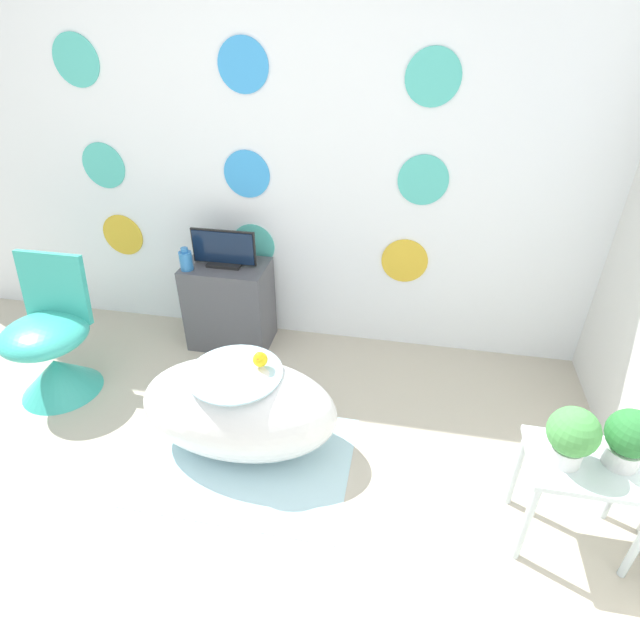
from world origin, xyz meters
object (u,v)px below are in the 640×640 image
object	(u,v)px
potted_plant_right	(630,437)
chair	(52,353)
vase	(186,260)
potted_plant_left	(572,435)
tv	(224,250)
bathtub	(239,408)

from	to	relation	value
potted_plant_right	chair	bearing A→B (deg)	171.02
vase	potted_plant_left	xyz separation A→B (m)	(2.00, -1.05, -0.04)
tv	potted_plant_left	world-z (taller)	tv
potted_plant_left	potted_plant_right	distance (m)	0.21
bathtub	chair	xyz separation A→B (m)	(-1.19, 0.21, 0.02)
vase	tv	bearing A→B (deg)	26.08
chair	potted_plant_left	xyz separation A→B (m)	(2.62, -0.48, 0.33)
vase	potted_plant_left	world-z (taller)	vase
tv	chair	bearing A→B (deg)	-140.72
bathtub	potted_plant_right	bearing A→B (deg)	-8.26
tv	potted_plant_right	xyz separation A→B (m)	(2.00, -1.13, -0.08)
bathtub	tv	size ratio (longest dim) A/B	2.46
tv	bathtub	bearing A→B (deg)	-67.75
vase	potted_plant_left	distance (m)	2.26
chair	vase	xyz separation A→B (m)	(0.62, 0.58, 0.37)
bathtub	potted_plant_left	size ratio (longest dim) A/B	3.98
bathtub	chair	size ratio (longest dim) A/B	1.24
tv	vase	bearing A→B (deg)	-153.92
chair	potted_plant_right	xyz separation A→B (m)	(2.83, -0.45, 0.33)
tv	vase	size ratio (longest dim) A/B	2.82
vase	bathtub	bearing A→B (deg)	-53.92
vase	potted_plant_right	size ratio (longest dim) A/B	0.58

